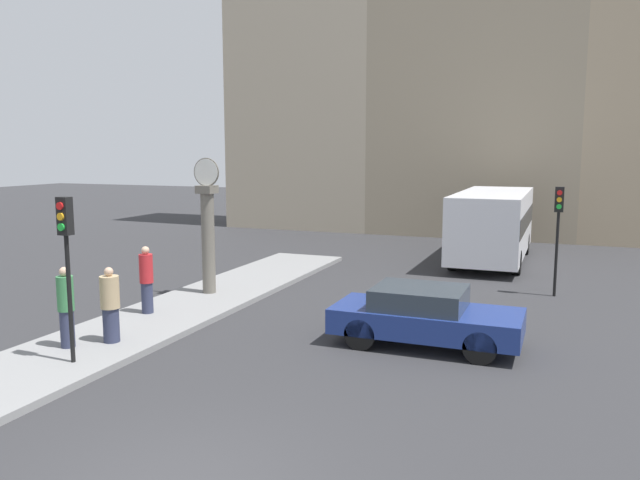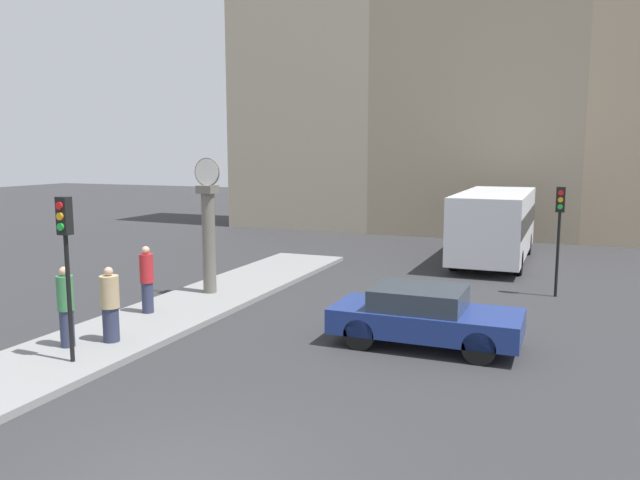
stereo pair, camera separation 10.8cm
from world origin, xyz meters
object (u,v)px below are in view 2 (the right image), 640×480
(sedan_car, at_px, (424,316))
(pedestrian_red_top, at_px, (147,280))
(street_clock, at_px, (209,230))
(pedestrian_tan_coat, at_px, (110,305))
(pedestrian_green_hoodie, at_px, (66,307))
(traffic_light_near, at_px, (66,244))
(traffic_light_far, at_px, (560,218))
(bus_distant, at_px, (495,222))

(sedan_car, relative_size, pedestrian_red_top, 2.36)
(street_clock, relative_size, pedestrian_tan_coat, 2.38)
(pedestrian_green_hoodie, relative_size, pedestrian_tan_coat, 1.05)
(sedan_car, distance_m, traffic_light_near, 7.86)
(traffic_light_far, relative_size, pedestrian_red_top, 1.87)
(traffic_light_near, distance_m, pedestrian_tan_coat, 2.13)
(pedestrian_red_top, bearing_deg, traffic_light_far, 33.83)
(traffic_light_near, height_order, pedestrian_tan_coat, traffic_light_near)
(bus_distant, relative_size, traffic_light_far, 2.32)
(pedestrian_green_hoodie, relative_size, pedestrian_red_top, 1.00)
(traffic_light_near, xyz_separation_m, street_clock, (-0.75, 6.49, -0.53))
(pedestrian_tan_coat, height_order, pedestrian_red_top, pedestrian_red_top)
(traffic_light_near, xyz_separation_m, pedestrian_red_top, (-1.01, 3.80, -1.54))
(pedestrian_green_hoodie, distance_m, pedestrian_red_top, 3.07)
(sedan_car, distance_m, pedestrian_red_top, 7.39)
(traffic_light_near, relative_size, traffic_light_far, 1.01)
(traffic_light_far, distance_m, pedestrian_tan_coat, 13.06)
(traffic_light_near, height_order, traffic_light_far, traffic_light_near)
(sedan_car, height_order, street_clock, street_clock)
(pedestrian_green_hoodie, bearing_deg, street_clock, 89.37)
(bus_distant, xyz_separation_m, traffic_light_far, (2.50, -5.50, 0.82))
(traffic_light_near, relative_size, street_clock, 0.83)
(pedestrian_green_hoodie, bearing_deg, traffic_light_near, -41.79)
(sedan_car, distance_m, pedestrian_tan_coat, 7.13)
(traffic_light_far, xyz_separation_m, street_clock, (-9.80, -4.05, -0.36))
(sedan_car, xyz_separation_m, pedestrian_tan_coat, (-6.54, -2.81, 0.29))
(traffic_light_far, height_order, pedestrian_red_top, traffic_light_far)
(pedestrian_red_top, bearing_deg, pedestrian_tan_coat, -71.06)
(traffic_light_far, relative_size, pedestrian_green_hoodie, 1.87)
(pedestrian_tan_coat, distance_m, pedestrian_red_top, 2.54)
(bus_distant, distance_m, traffic_light_far, 6.09)
(bus_distant, relative_size, pedestrian_tan_coat, 4.54)
(street_clock, distance_m, pedestrian_green_hoodie, 5.85)
(street_clock, distance_m, pedestrian_tan_coat, 5.23)
(sedan_car, relative_size, bus_distant, 0.54)
(traffic_light_far, xyz_separation_m, pedestrian_red_top, (-10.05, -6.73, -1.37))
(traffic_light_far, bearing_deg, bus_distant, 114.42)
(traffic_light_far, height_order, pedestrian_tan_coat, traffic_light_far)
(bus_distant, bearing_deg, street_clock, -127.41)
(traffic_light_far, bearing_deg, traffic_light_near, -130.64)
(traffic_light_far, bearing_deg, street_clock, -157.56)
(traffic_light_near, xyz_separation_m, pedestrian_green_hoodie, (-0.82, 0.73, -1.54))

